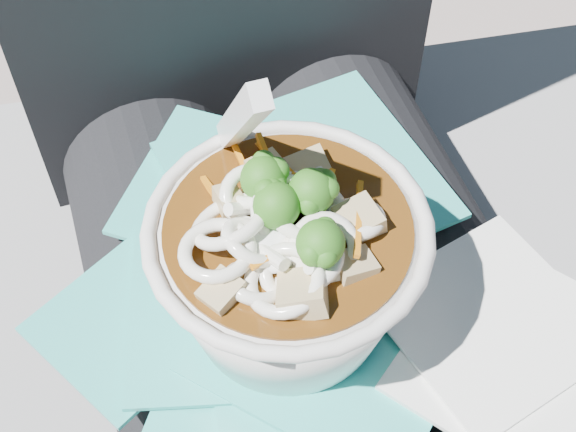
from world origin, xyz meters
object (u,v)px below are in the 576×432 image
object	(u,v)px
stone_ledge	(274,372)
plastic_bag	(275,289)
lap	(329,359)
person_body	(290,245)
udon_bowl	(288,260)

from	to	relation	value
stone_ledge	plastic_bag	bearing A→B (deg)	-104.80
stone_ledge	lap	size ratio (longest dim) A/B	2.08
person_body	stone_ledge	bearing A→B (deg)	90.00
person_body	udon_bowl	bearing A→B (deg)	-109.26
stone_ledge	person_body	bearing A→B (deg)	-90.00
lap	person_body	size ratio (longest dim) A/B	0.47
stone_ledge	plastic_bag	world-z (taller)	plastic_bag
person_body	plastic_bag	world-z (taller)	person_body
stone_ledge	person_body	world-z (taller)	person_body
person_body	udon_bowl	world-z (taller)	person_body
stone_ledge	plastic_bag	distance (m)	0.41
person_body	udon_bowl	size ratio (longest dim) A/B	5.04
lap	person_body	distance (m)	0.09
lap	person_body	world-z (taller)	person_body
stone_ledge	person_body	distance (m)	0.34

